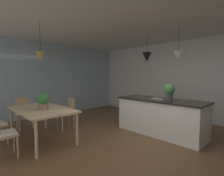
% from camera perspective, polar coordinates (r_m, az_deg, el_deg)
% --- Properties ---
extents(ground_plane, '(10.00, 8.40, 0.04)m').
position_cam_1_polar(ground_plane, '(3.75, 5.94, -19.84)').
color(ground_plane, brown).
extents(ceiling_slab, '(10.00, 8.40, 0.12)m').
position_cam_1_polar(ceiling_slab, '(3.65, 6.30, 24.27)').
color(ceiling_slab, silver).
extents(wall_back_kitchen, '(10.00, 0.12, 2.70)m').
position_cam_1_polar(wall_back_kitchen, '(6.29, 25.47, 2.36)').
color(wall_back_kitchen, silver).
rests_on(wall_back_kitchen, ground_plane).
extents(window_wall_left_glazing, '(0.06, 8.40, 2.70)m').
position_cam_1_polar(window_wall_left_glazing, '(6.78, -21.32, 2.58)').
color(window_wall_left_glazing, '#9EB7C6').
rests_on(window_wall_left_glazing, ground_plane).
extents(dining_table, '(1.79, 1.02, 0.75)m').
position_cam_1_polar(dining_table, '(4.29, -22.54, -7.21)').
color(dining_table, '#D1B284').
rests_on(dining_table, ground_plane).
extents(chair_far_left, '(0.43, 0.43, 0.87)m').
position_cam_1_polar(chair_far_left, '(5.06, -14.80, -7.73)').
color(chair_far_left, tan).
rests_on(chair_far_left, ground_plane).
extents(chair_window_end, '(0.43, 0.43, 0.87)m').
position_cam_1_polar(chair_window_end, '(5.51, -27.35, -7.08)').
color(chair_window_end, tan).
rests_on(chair_window_end, ground_plane).
extents(chair_near_right, '(0.43, 0.43, 0.87)m').
position_cam_1_polar(chair_near_right, '(3.73, -33.03, -12.56)').
color(chair_near_right, tan).
rests_on(chair_near_right, ground_plane).
extents(kitchen_island, '(2.24, 0.86, 0.91)m').
position_cam_1_polar(kitchen_island, '(4.64, 15.84, -9.00)').
color(kitchen_island, white).
rests_on(kitchen_island, ground_plane).
extents(pendant_over_table, '(0.21, 0.21, 0.86)m').
position_cam_1_polar(pendant_over_table, '(4.26, -22.81, 9.73)').
color(pendant_over_table, black).
extents(pendant_over_island_main, '(0.25, 0.25, 0.82)m').
position_cam_1_polar(pendant_over_island_main, '(4.77, 11.61, 10.09)').
color(pendant_over_island_main, black).
extents(pendant_over_island_aux, '(0.24, 0.24, 0.82)m').
position_cam_1_polar(pendant_over_island_aux, '(4.34, 21.32, 10.10)').
color(pendant_over_island_aux, black).
extents(potted_plant_on_island, '(0.27, 0.27, 0.40)m').
position_cam_1_polar(potted_plant_on_island, '(4.42, 18.63, -0.86)').
color(potted_plant_on_island, '#4C4C51').
rests_on(potted_plant_on_island, kitchen_island).
extents(potted_plant_on_table, '(0.26, 0.26, 0.37)m').
position_cam_1_polar(potted_plant_on_table, '(4.10, -22.05, -3.94)').
color(potted_plant_on_table, '#8C664C').
rests_on(potted_plant_on_table, dining_table).
extents(vase_on_dining_table, '(0.09, 0.09, 0.19)m').
position_cam_1_polar(vase_on_dining_table, '(4.23, -22.42, -5.17)').
color(vase_on_dining_table, silver).
rests_on(vase_on_dining_table, dining_table).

